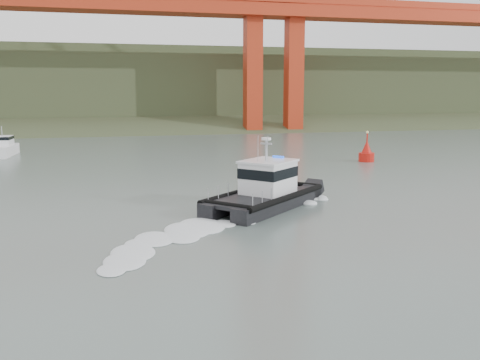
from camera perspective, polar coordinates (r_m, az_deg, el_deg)
The scene contains 5 objects.
ground at distance 24.74m, azimuth 7.73°, elevation -8.71°, with size 400.00×400.00×0.00m, color #4F5D57.
headlands at distance 147.54m, azimuth -10.86°, elevation 9.10°, with size 500.00×105.36×27.12m.
patrol_boat at distance 35.59m, azimuth 2.75°, elevation -1.01°, with size 9.78×9.36×4.82m.
motorboat at distance 70.00m, azimuth -23.93°, elevation 3.13°, with size 2.74×6.79×3.65m.
nav_buoy at distance 60.39m, azimuth 13.35°, elevation 2.83°, with size 1.71×1.71×3.55m.
Camera 1 is at (-8.89, -21.77, 7.70)m, focal length 40.00 mm.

